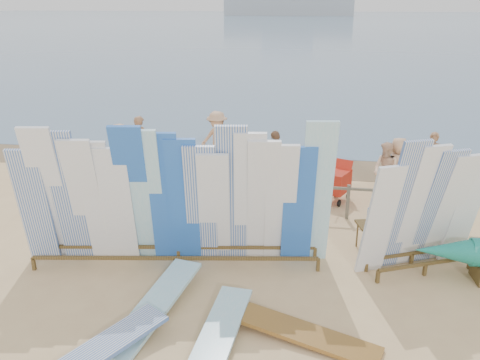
% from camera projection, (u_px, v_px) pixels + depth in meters
% --- Properties ---
extents(ground, '(160.00, 160.00, 0.00)m').
position_uv_depth(ground, '(252.00, 271.00, 10.30)').
color(ground, '#D8B37C').
rests_on(ground, ground).
extents(ocean, '(320.00, 240.00, 0.02)m').
position_uv_depth(ocean, '(321.00, 22.00, 129.36)').
color(ocean, slate).
rests_on(ocean, ground).
extents(wet_sand_strip, '(40.00, 2.60, 0.01)m').
position_uv_depth(wet_sand_strip, '(281.00, 164.00, 16.99)').
color(wet_sand_strip, brown).
rests_on(wet_sand_strip, ground).
extents(distant_ship, '(45.00, 8.00, 14.00)m').
position_uv_depth(distant_ship, '(289.00, 0.00, 177.76)').
color(distant_ship, '#999EA3').
rests_on(distant_ship, ocean).
extents(fence, '(12.08, 0.08, 0.90)m').
position_uv_depth(fence, '(268.00, 191.00, 12.88)').
color(fence, '#6F6753').
rests_on(fence, ground).
extents(main_surfboard_rack, '(6.28, 1.69, 3.13)m').
position_uv_depth(main_surfboard_rack, '(175.00, 202.00, 10.10)').
color(main_surfboard_rack, brown).
rests_on(main_surfboard_rack, ground).
extents(side_surfboard_rack, '(2.53, 1.61, 2.87)m').
position_uv_depth(side_surfboard_rack, '(424.00, 212.00, 9.92)').
color(side_surfboard_rack, brown).
rests_on(side_surfboard_rack, ground).
extents(vendor_table, '(0.88, 0.72, 1.01)m').
position_uv_depth(vendor_table, '(374.00, 236.00, 11.07)').
color(vendor_table, brown).
rests_on(vendor_table, ground).
extents(flat_board_b, '(0.78, 2.73, 0.28)m').
position_uv_depth(flat_board_b, '(216.00, 347.00, 8.04)').
color(flat_board_b, '#89C9DB').
rests_on(flat_board_b, ground).
extents(flat_board_a, '(1.07, 2.75, 0.36)m').
position_uv_depth(flat_board_a, '(156.00, 314.00, 8.90)').
color(flat_board_a, '#89C9DB').
rests_on(flat_board_a, ground).
extents(flat_board_c, '(2.74, 1.36, 0.22)m').
position_uv_depth(flat_board_c, '(297.00, 337.00, 8.29)').
color(flat_board_c, olive).
rests_on(flat_board_c, ground).
extents(beach_chair_left, '(0.70, 0.71, 0.93)m').
position_uv_depth(beach_chair_left, '(318.00, 192.00, 13.79)').
color(beach_chair_left, red).
rests_on(beach_chair_left, ground).
extents(beach_chair_right, '(0.56, 0.58, 0.80)m').
position_uv_depth(beach_chair_right, '(285.00, 195.00, 13.71)').
color(beach_chair_right, red).
rests_on(beach_chair_right, ground).
extents(stroller, '(0.84, 0.97, 1.11)m').
position_uv_depth(stroller, '(338.00, 186.00, 13.73)').
color(stroller, red).
rests_on(stroller, ground).
extents(beachgoer_3, '(1.29, 0.86, 1.85)m').
position_uv_depth(beachgoer_3, '(217.00, 139.00, 16.47)').
color(beachgoer_3, tan).
rests_on(beachgoer_3, ground).
extents(beachgoer_4, '(0.88, 1.03, 1.64)m').
position_uv_depth(beachgoer_4, '(275.00, 158.00, 14.89)').
color(beachgoer_4, '#8C6042').
rests_on(beachgoer_4, ground).
extents(beachgoer_6, '(0.55, 0.86, 1.64)m').
position_uv_depth(beachgoer_6, '(397.00, 166.00, 14.15)').
color(beachgoer_6, tan).
rests_on(beachgoer_6, ground).
extents(beachgoer_0, '(0.72, 0.92, 1.70)m').
position_uv_depth(beachgoer_0, '(121.00, 151.00, 15.49)').
color(beachgoer_0, tan).
rests_on(beachgoer_0, ground).
extents(beachgoer_7, '(0.66, 0.55, 1.58)m').
position_uv_depth(beachgoer_7, '(432.00, 159.00, 14.93)').
color(beachgoer_7, '#8C6042').
rests_on(beachgoer_7, ground).
extents(beachgoer_8, '(0.76, 0.81, 1.55)m').
position_uv_depth(beachgoer_8, '(386.00, 170.00, 13.94)').
color(beachgoer_8, beige).
rests_on(beachgoer_8, ground).
extents(beachgoer_1, '(0.73, 0.60, 1.75)m').
position_uv_depth(beachgoer_1, '(141.00, 143.00, 16.26)').
color(beachgoer_1, '#8C6042').
rests_on(beachgoer_1, ground).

